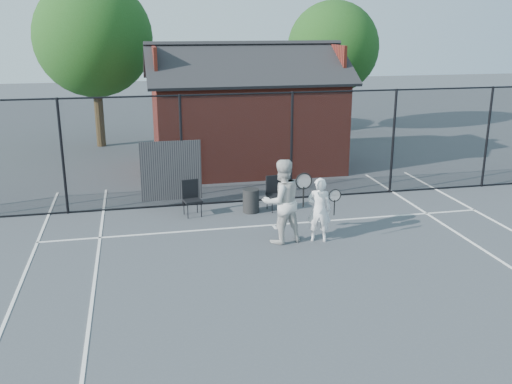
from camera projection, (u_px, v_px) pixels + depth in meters
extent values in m
plane|color=#44494E|center=(310.00, 276.00, 11.15)|extent=(80.00, 80.00, 0.00)
cube|color=white|center=(273.00, 225.00, 13.96)|extent=(11.00, 0.06, 0.01)
cube|color=white|center=(85.00, 357.00, 8.44)|extent=(0.06, 18.00, 0.01)
cube|color=white|center=(275.00, 227.00, 13.82)|extent=(0.06, 0.30, 0.01)
cylinder|color=black|center=(63.00, 157.00, 14.39)|extent=(0.07, 0.07, 3.00)
cylinder|color=black|center=(182.00, 152.00, 15.00)|extent=(0.07, 0.07, 3.00)
cylinder|color=black|center=(291.00, 147.00, 15.60)|extent=(0.07, 0.07, 3.00)
cylinder|color=black|center=(393.00, 142.00, 16.21)|extent=(0.07, 0.07, 3.00)
cylinder|color=black|center=(487.00, 138.00, 16.82)|extent=(0.07, 0.07, 3.00)
cylinder|color=black|center=(256.00, 93.00, 14.98)|extent=(22.00, 0.04, 0.04)
cylinder|color=black|center=(256.00, 200.00, 15.82)|extent=(22.00, 0.04, 0.04)
cube|color=black|center=(256.00, 148.00, 15.40)|extent=(22.00, 3.00, 0.01)
cube|color=black|center=(171.00, 171.00, 15.06)|extent=(1.60, 0.04, 1.60)
cube|color=maroon|center=(245.00, 123.00, 19.25)|extent=(6.00, 4.00, 3.00)
cube|color=black|center=(251.00, 64.00, 17.73)|extent=(6.50, 2.36, 1.32)
cube|color=black|center=(239.00, 60.00, 19.60)|extent=(6.50, 2.36, 1.32)
cube|color=maroon|center=(154.00, 63.00, 18.07)|extent=(0.10, 2.80, 1.06)
cube|color=maroon|center=(330.00, 60.00, 19.27)|extent=(0.10, 2.80, 1.06)
cylinder|color=#342715|center=(99.00, 115.00, 22.52)|extent=(0.36, 0.36, 2.52)
sphere|color=#1B4313|center=(93.00, 38.00, 21.68)|extent=(4.48, 4.48, 4.48)
cylinder|color=#342715|center=(331.00, 107.00, 25.52)|extent=(0.36, 0.36, 2.23)
sphere|color=#1B4313|center=(333.00, 47.00, 24.78)|extent=(3.97, 3.97, 3.97)
imported|color=white|center=(319.00, 210.00, 12.76)|extent=(0.63, 0.51, 1.48)
torus|color=black|center=(335.00, 195.00, 12.41)|extent=(0.29, 0.02, 0.29)
cylinder|color=black|center=(334.00, 208.00, 12.49)|extent=(0.03, 0.03, 0.36)
imported|color=silver|center=(282.00, 201.00, 12.64)|extent=(1.06, 0.91, 1.91)
torus|color=black|center=(304.00, 181.00, 12.21)|extent=(0.37, 0.03, 0.37)
cylinder|color=black|center=(303.00, 197.00, 12.31)|extent=(0.04, 0.04, 0.46)
cube|color=black|center=(192.00, 199.00, 14.51)|extent=(0.50, 0.52, 0.90)
cube|color=black|center=(276.00, 194.00, 14.93)|extent=(0.49, 0.50, 0.89)
cylinder|color=black|center=(251.00, 201.00, 14.83)|extent=(0.51, 0.51, 0.62)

